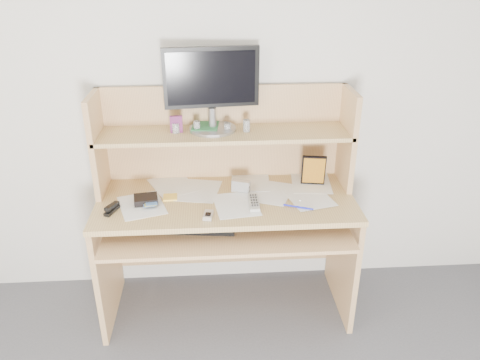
{
  "coord_description": "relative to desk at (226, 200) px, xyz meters",
  "views": [
    {
      "loc": [
        -0.07,
        -0.77,
        1.95
      ],
      "look_at": [
        0.07,
        1.43,
        0.88
      ],
      "focal_mm": 35.0,
      "sensor_mm": 36.0,
      "label": 1
    }
  ],
  "objects": [
    {
      "name": "chip_stack_d",
      "position": [
        0.12,
        0.07,
        0.42
      ],
      "size": [
        0.05,
        0.05,
        0.07
      ],
      "primitive_type": "cylinder",
      "rotation": [
        0.0,
        0.0,
        -0.41
      ],
      "color": "silver",
      "rests_on": "desk"
    },
    {
      "name": "stapler",
      "position": [
        -0.59,
        -0.19,
        0.08
      ],
      "size": [
        0.07,
        0.12,
        0.03
      ],
      "primitive_type": "cube",
      "rotation": [
        0.0,
        0.0,
        -0.37
      ],
      "color": "black",
      "rests_on": "paper_clutter"
    },
    {
      "name": "back_wall",
      "position": [
        0.0,
        0.24,
        0.56
      ],
      "size": [
        3.6,
        0.04,
        2.5
      ],
      "primitive_type": "cube",
      "color": "silver",
      "rests_on": "floor"
    },
    {
      "name": "flip_phone",
      "position": [
        -0.1,
        -0.28,
        0.07
      ],
      "size": [
        0.06,
        0.09,
        0.02
      ],
      "primitive_type": "cube",
      "rotation": [
        0.0,
        0.0,
        -0.15
      ],
      "color": "silver",
      "rests_on": "paper_clutter"
    },
    {
      "name": "chip_stack_a",
      "position": [
        -0.26,
        0.07,
        0.41
      ],
      "size": [
        0.05,
        0.05,
        0.05
      ],
      "primitive_type": "cylinder",
      "rotation": [
        0.0,
        0.0,
        0.37
      ],
      "color": "black",
      "rests_on": "desk"
    },
    {
      "name": "card_box",
      "position": [
        -0.26,
        0.07,
        0.43
      ],
      "size": [
        0.07,
        0.02,
        0.09
      ],
      "primitive_type": "cube",
      "rotation": [
        0.0,
        0.0,
        0.05
      ],
      "color": "maroon",
      "rests_on": "desk"
    },
    {
      "name": "desk",
      "position": [
        0.0,
        0.0,
        0.0
      ],
      "size": [
        1.4,
        0.7,
        1.3
      ],
      "color": "tan",
      "rests_on": "floor"
    },
    {
      "name": "shelf_book",
      "position": [
        -0.1,
        0.14,
        0.4
      ],
      "size": [
        0.16,
        0.21,
        0.02
      ],
      "primitive_type": "cube",
      "rotation": [
        0.0,
        0.0,
        -0.1
      ],
      "color": "#30794B",
      "rests_on": "desk"
    },
    {
      "name": "monitor",
      "position": [
        -0.06,
        0.13,
        0.62
      ],
      "size": [
        0.51,
        0.26,
        0.44
      ],
      "rotation": [
        0.0,
        0.0,
        0.11
      ],
      "color": "#99999D",
      "rests_on": "desk"
    },
    {
      "name": "wallet",
      "position": [
        -0.43,
        -0.1,
        0.08
      ],
      "size": [
        0.14,
        0.12,
        0.03
      ],
      "primitive_type": "cube",
      "rotation": [
        0.0,
        0.0,
        0.15
      ],
      "color": "black",
      "rests_on": "paper_clutter"
    },
    {
      "name": "blue_pen",
      "position": [
        0.37,
        -0.22,
        0.07
      ],
      "size": [
        0.15,
        0.07,
        0.01
      ],
      "primitive_type": "cylinder",
      "rotation": [
        1.57,
        0.0,
        1.18
      ],
      "color": "#171DAF",
      "rests_on": "paper_clutter"
    },
    {
      "name": "chip_stack_b",
      "position": [
        -0.15,
        0.08,
        0.42
      ],
      "size": [
        0.04,
        0.04,
        0.06
      ],
      "primitive_type": "cylinder",
      "rotation": [
        0.0,
        0.0,
        0.27
      ],
      "color": "white",
      "rests_on": "desk"
    },
    {
      "name": "chip_stack_c",
      "position": [
        0.02,
        0.07,
        0.41
      ],
      "size": [
        0.04,
        0.04,
        0.05
      ],
      "primitive_type": "cylinder",
      "rotation": [
        0.0,
        0.0,
        -0.03
      ],
      "color": "black",
      "rests_on": "desk"
    },
    {
      "name": "game_case",
      "position": [
        0.5,
        0.04,
        0.16
      ],
      "size": [
        0.13,
        0.04,
        0.19
      ],
      "primitive_type": "cube",
      "rotation": [
        0.0,
        0.0,
        -0.16
      ],
      "color": "black",
      "rests_on": "paper_clutter"
    },
    {
      "name": "tv_remote",
      "position": [
        0.15,
        -0.16,
        0.07
      ],
      "size": [
        0.06,
        0.19,
        0.02
      ],
      "primitive_type": "cube",
      "rotation": [
        0.0,
        0.0,
        -0.03
      ],
      "color": "#ACACA7",
      "rests_on": "paper_clutter"
    },
    {
      "name": "paper_clutter",
      "position": [
        0.0,
        -0.08,
        0.06
      ],
      "size": [
        1.32,
        0.54,
        0.01
      ],
      "primitive_type": "cube",
      "color": "white",
      "rests_on": "desk"
    },
    {
      "name": "keyboard",
      "position": [
        -0.16,
        -0.22,
        -0.03
      ],
      "size": [
        0.42,
        0.19,
        0.03
      ],
      "rotation": [
        0.0,
        0.0,
        -0.11
      ],
      "color": "black",
      "rests_on": "desk"
    },
    {
      "name": "sticky_note_pad",
      "position": [
        -0.3,
        -0.06,
        0.06
      ],
      "size": [
        0.08,
        0.08,
        0.01
      ],
      "primitive_type": "cube",
      "rotation": [
        0.0,
        0.0,
        0.04
      ],
      "color": "#DCE43C",
      "rests_on": "desk"
    },
    {
      "name": "digital_camera",
      "position": [
        0.09,
        -0.0,
        0.09
      ],
      "size": [
        0.11,
        0.07,
        0.06
      ],
      "primitive_type": "cube",
      "rotation": [
        0.0,
        0.0,
        -0.35
      ],
      "color": "#AFAFB2",
      "rests_on": "paper_clutter"
    }
  ]
}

